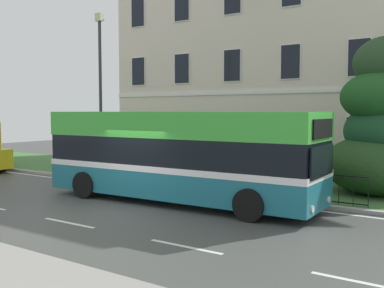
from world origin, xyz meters
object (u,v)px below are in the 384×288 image
Objects in this scene: litter_bin at (158,168)px; evergreen_tree at (383,131)px; georgian_townhouse at (298,46)px; street_lamp_post at (100,85)px; single_decker_bus at (178,155)px.

evergreen_tree is at bearing 15.30° from litter_bin.
evergreen_tree is at bearing -52.84° from georgian_townhouse.
street_lamp_post is (-11.83, -2.58, 1.94)m from evergreen_tree.
single_decker_bus is (-5.58, -5.13, -0.79)m from evergreen_tree.
georgian_townhouse reaches higher than single_decker_bus.
single_decker_bus is 4.22m from litter_bin.
georgian_townhouse is at bearing 127.16° from evergreen_tree.
evergreen_tree is 12.26m from street_lamp_post.
georgian_townhouse is 11.93m from evergreen_tree.
georgian_townhouse is 18.40× the size of litter_bin.
georgian_townhouse is 12.76m from street_lamp_post.
evergreen_tree is 0.78× the size of street_lamp_post.
georgian_townhouse is 12.97m from litter_bin.
single_decker_bus is at bearing -22.21° from street_lamp_post.
single_decker_bus is at bearing -42.42° from litter_bin.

